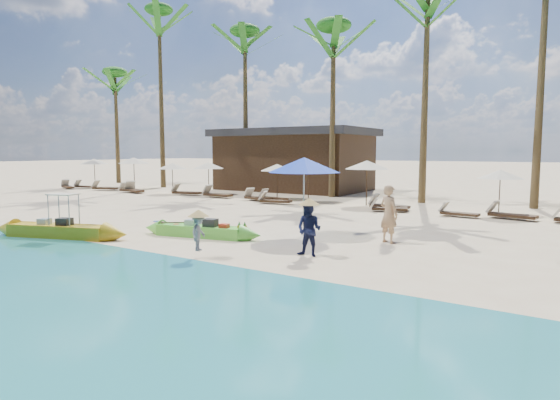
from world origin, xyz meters
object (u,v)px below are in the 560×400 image
Objects in this scene: yellow_canoe at (59,230)px; tourist at (389,214)px; green_canoe at (200,231)px; blue_umbrella at (304,165)px.

tourist is (9.18, 4.91, 0.65)m from yellow_canoe.
green_canoe is at bearing 45.46° from tourist.
tourist reaches higher than yellow_canoe.
tourist is (5.45, 2.35, 0.68)m from green_canoe.
blue_umbrella is (-2.78, -0.30, 1.44)m from tourist.
yellow_canoe is 3.01× the size of tourist.
tourist is at bearing 9.56° from yellow_canoe.
blue_umbrella reaches higher than tourist.
green_canoe is 1.85× the size of blue_umbrella.
yellow_canoe is at bearing 50.24° from tourist.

